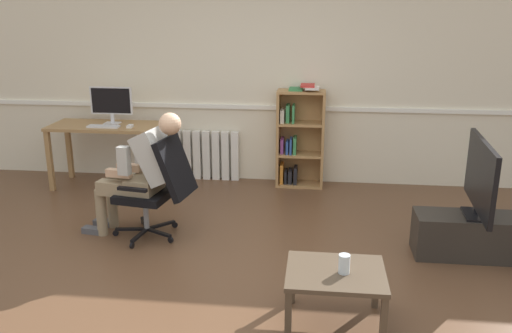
{
  "coord_description": "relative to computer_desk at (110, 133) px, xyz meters",
  "views": [
    {
      "loc": [
        0.7,
        -3.84,
        2.14
      ],
      "look_at": [
        0.15,
        0.85,
        0.7
      ],
      "focal_mm": 37.91,
      "sensor_mm": 36.0,
      "label": 1
    }
  ],
  "objects": [
    {
      "name": "tv_stand",
      "position": [
        3.82,
        -1.48,
        -0.46
      ],
      "size": [
        1.0,
        0.37,
        0.38
      ],
      "color": "#2D2823",
      "rests_on": "ground_plane"
    },
    {
      "name": "keyboard",
      "position": [
        -0.02,
        -0.14,
        0.12
      ],
      "size": [
        0.37,
        0.12,
        0.02
      ],
      "primitive_type": "cube",
      "color": "silver",
      "rests_on": "computer_desk"
    },
    {
      "name": "tv_screen",
      "position": [
        3.82,
        -1.48,
        0.08
      ],
      "size": [
        0.22,
        1.02,
        0.66
      ],
      "rotation": [
        0.0,
        0.0,
        1.5
      ],
      "color": "black",
      "rests_on": "tv_stand"
    },
    {
      "name": "imac_monitor",
      "position": [
        0.01,
        0.08,
        0.36
      ],
      "size": [
        0.51,
        0.14,
        0.44
      ],
      "color": "silver",
      "rests_on": "computer_desk"
    },
    {
      "name": "bookshelf",
      "position": [
        2.21,
        0.29,
        -0.07
      ],
      "size": [
        0.56,
        0.29,
        1.23
      ],
      "color": "#AD7F4C",
      "rests_on": "ground_plane"
    },
    {
      "name": "radiator",
      "position": [
        1.07,
        0.39,
        -0.34
      ],
      "size": [
        0.81,
        0.08,
        0.62
      ],
      "color": "white",
      "rests_on": "ground_plane"
    },
    {
      "name": "coffee_table",
      "position": [
        2.6,
        -2.67,
        -0.3
      ],
      "size": [
        0.67,
        0.55,
        0.4
      ],
      "color": "#4C3D2D",
      "rests_on": "ground_plane"
    },
    {
      "name": "person_seated",
      "position": [
        0.83,
        -1.38,
        -0.0
      ],
      "size": [
        1.03,
        0.47,
        1.21
      ],
      "rotation": [
        0.0,
        0.0,
        -1.73
      ],
      "color": "#937F60",
      "rests_on": "ground_plane"
    },
    {
      "name": "computer_desk",
      "position": [
        0.0,
        0.0,
        0.0
      ],
      "size": [
        1.4,
        0.59,
        0.76
      ],
      "color": "#9E7547",
      "rests_on": "ground_plane"
    },
    {
      "name": "drinking_glass",
      "position": [
        2.65,
        -2.69,
        -0.18
      ],
      "size": [
        0.08,
        0.08,
        0.13
      ],
      "primitive_type": "cylinder",
      "color": "silver",
      "rests_on": "coffee_table"
    },
    {
      "name": "office_chair",
      "position": [
        1.0,
        -1.41,
        -0.12
      ],
      "size": [
        0.81,
        0.62,
        0.98
      ],
      "rotation": [
        0.0,
        0.0,
        -1.73
      ],
      "color": "black",
      "rests_on": "ground_plane"
    },
    {
      "name": "ground_plane",
      "position": [
        1.74,
        -2.15,
        -0.65
      ],
      "size": [
        18.0,
        18.0,
        0.0
      ],
      "primitive_type": "plane",
      "color": "brown"
    },
    {
      "name": "computer_mouse",
      "position": [
        0.29,
        -0.12,
        0.12
      ],
      "size": [
        0.06,
        0.1,
        0.03
      ],
      "primitive_type": "cube",
      "color": "white",
      "rests_on": "computer_desk"
    },
    {
      "name": "back_wall",
      "position": [
        1.74,
        0.5,
        0.7
      ],
      "size": [
        12.0,
        0.13,
        2.7
      ],
      "color": "beige",
      "rests_on": "ground_plane"
    }
  ]
}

